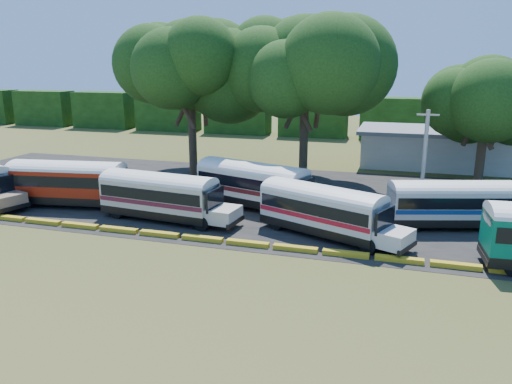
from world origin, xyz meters
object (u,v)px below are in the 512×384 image
(bus_white_red, at_px, (325,208))
(tree_west, at_px, (190,66))
(bus_red, at_px, (71,180))
(bus_cream_west, at_px, (162,194))

(bus_white_red, xyz_separation_m, tree_west, (-15.51, 14.52, 8.73))
(bus_red, relative_size, bus_white_red, 1.08)
(bus_red, bearing_deg, bus_white_red, -11.88)
(bus_red, distance_m, tree_west, 16.40)
(bus_cream_west, xyz_separation_m, tree_west, (-3.88, 14.42, 8.68))
(bus_red, bearing_deg, bus_cream_west, -16.23)
(bus_red, height_order, bus_white_red, bus_red)
(bus_red, height_order, tree_west, tree_west)
(bus_red, distance_m, bus_white_red, 20.09)
(bus_cream_west, bearing_deg, tree_west, 111.47)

